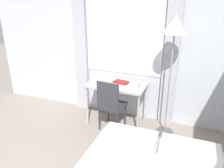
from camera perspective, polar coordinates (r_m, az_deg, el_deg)
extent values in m
cube|color=silver|center=(3.99, 2.19, 10.02)|extent=(5.44, 0.05, 2.70)
cube|color=white|center=(3.90, 3.07, 13.46)|extent=(1.40, 0.01, 1.50)
cube|color=#B2B2BC|center=(4.24, -8.20, 9.82)|extent=(0.24, 0.06, 2.60)
cube|color=#B2B2BC|center=(3.74, 15.21, 7.74)|extent=(0.24, 0.06, 2.60)
cube|color=#B2B2B7|center=(3.81, 1.23, -0.20)|extent=(1.01, 0.57, 0.04)
cylinder|color=#B2B2B7|center=(3.93, -6.51, -5.67)|extent=(0.04, 0.04, 0.72)
cylinder|color=#B2B2B7|center=(3.63, 6.85, -8.07)|extent=(0.04, 0.04, 0.72)
cylinder|color=#B2B2B7|center=(4.33, -3.53, -2.91)|extent=(0.04, 0.04, 0.72)
cylinder|color=#B2B2B7|center=(4.06, 8.61, -4.83)|extent=(0.04, 0.04, 0.72)
cube|color=#333338|center=(3.76, 0.15, -5.62)|extent=(0.43, 0.43, 0.05)
cube|color=#333338|center=(3.51, -1.14, -3.14)|extent=(0.38, 0.07, 0.46)
cylinder|color=#333338|center=(3.81, -3.32, -9.17)|extent=(0.03, 0.03, 0.40)
cylinder|color=#333338|center=(3.68, 1.38, -10.37)|extent=(0.03, 0.03, 0.40)
cylinder|color=#333338|center=(4.07, -0.96, -6.99)|extent=(0.03, 0.03, 0.40)
cylinder|color=#333338|center=(3.95, 3.48, -8.02)|extent=(0.03, 0.03, 0.40)
cube|color=silver|center=(2.72, 4.64, -13.73)|extent=(0.64, 0.32, 0.12)
cube|color=silver|center=(2.66, 19.58, -16.08)|extent=(0.64, 0.32, 0.12)
cylinder|color=#4C4C51|center=(3.91, 13.50, -12.09)|extent=(0.29, 0.29, 0.03)
cylinder|color=gray|center=(3.53, 14.65, -0.70)|extent=(0.02, 0.02, 1.64)
cone|color=beige|center=(3.31, 16.22, 14.78)|extent=(0.36, 0.36, 0.27)
cube|color=silver|center=(3.65, 5.94, -0.21)|extent=(0.15, 0.15, 0.08)
cube|color=silver|center=(3.63, 5.98, 0.59)|extent=(0.18, 0.05, 0.02)
cube|color=maroon|center=(3.85, 2.42, 0.53)|extent=(0.29, 0.21, 0.02)
cube|color=white|center=(3.84, 2.42, 0.60)|extent=(0.27, 0.20, 0.01)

